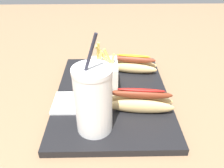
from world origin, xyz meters
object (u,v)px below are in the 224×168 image
(soda_cup, at_px, (93,100))
(napkin_stack, at_px, (75,103))
(hot_dog_1, at_px, (133,65))
(ketchup_cup_1, at_px, (83,74))
(fries_basket, at_px, (104,76))
(hot_dog_2, at_px, (140,101))

(soda_cup, distance_m, napkin_stack, 0.14)
(hot_dog_1, xyz_separation_m, napkin_stack, (0.19, -0.18, -0.02))
(ketchup_cup_1, bearing_deg, soda_cup, 11.67)
(soda_cup, xyz_separation_m, ketchup_cup_1, (-0.25, -0.05, -0.07))
(soda_cup, height_order, fries_basket, soda_cup)
(hot_dog_1, distance_m, ketchup_cup_1, 0.18)
(soda_cup, height_order, napkin_stack, soda_cup)
(hot_dog_2, relative_size, ketchup_cup_1, 5.97)
(soda_cup, distance_m, hot_dog_1, 0.32)
(fries_basket, height_order, ketchup_cup_1, fries_basket)
(soda_cup, relative_size, hot_dog_1, 1.41)
(ketchup_cup_1, relative_size, napkin_stack, 0.25)
(hot_dog_2, bearing_deg, fries_basket, -136.15)
(hot_dog_2, height_order, ketchup_cup_1, hot_dog_2)
(fries_basket, bearing_deg, soda_cup, -7.72)
(soda_cup, relative_size, hot_dog_2, 1.33)
(fries_basket, bearing_deg, hot_dog_2, 43.85)
(napkin_stack, bearing_deg, fries_basket, 131.19)
(napkin_stack, bearing_deg, hot_dog_2, 81.29)
(soda_cup, distance_m, fries_basket, 0.18)
(soda_cup, relative_size, napkin_stack, 2.00)
(hot_dog_1, bearing_deg, fries_basket, -40.89)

